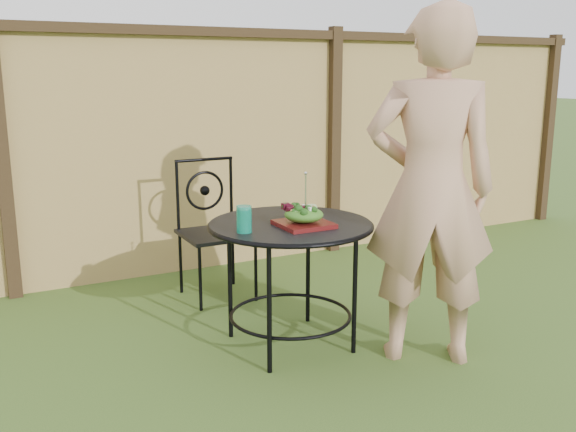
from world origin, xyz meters
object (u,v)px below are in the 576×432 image
object	(u,v)px
patio_chair	(214,225)
salad_plate	(304,224)
patio_table	(291,247)
diner	(431,189)

from	to	relation	value
patio_chair	salad_plate	distance (m)	1.14
patio_table	patio_chair	bearing A→B (deg)	94.08
diner	salad_plate	world-z (taller)	diner
diner	salad_plate	size ratio (longest dim) A/B	6.96
salad_plate	diner	bearing A→B (deg)	-33.03
patio_table	patio_chair	xyz separation A→B (m)	(-0.07, 1.00, -0.08)
patio_chair	salad_plate	xyz separation A→B (m)	(0.09, -1.11, 0.23)
salad_plate	patio_chair	bearing A→B (deg)	94.83
patio_table	salad_plate	size ratio (longest dim) A/B	3.42
patio_table	salad_plate	xyz separation A→B (m)	(0.02, -0.11, 0.15)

